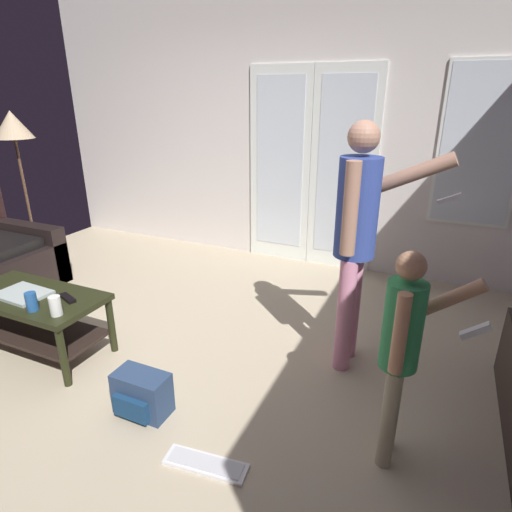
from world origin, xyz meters
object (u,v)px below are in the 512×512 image
(floor_lamp, at_px, (13,131))
(laptop_closed, at_px, (23,294))
(backpack, at_px, (142,394))
(cup_by_laptop, at_px, (55,306))
(cup_near_edge, at_px, (31,302))
(person_adult, at_px, (358,228))
(coffee_table, at_px, (35,310))
(person_child, at_px, (403,343))
(loose_keyboard, at_px, (206,464))
(tv_remote_black, at_px, (68,298))

(floor_lamp, height_order, laptop_closed, floor_lamp)
(backpack, bearing_deg, cup_by_laptop, 173.40)
(laptop_closed, bearing_deg, cup_near_edge, -23.55)
(person_adult, xyz_separation_m, laptop_closed, (-2.14, -0.83, -0.52))
(coffee_table, relative_size, person_adult, 0.63)
(person_child, relative_size, cup_by_laptop, 8.84)
(person_adult, relative_size, person_child, 1.44)
(floor_lamp, bearing_deg, person_adult, -8.55)
(loose_keyboard, bearing_deg, laptop_closed, 167.40)
(person_adult, distance_m, laptop_closed, 2.35)
(backpack, bearing_deg, person_adult, 45.60)
(loose_keyboard, relative_size, cup_by_laptop, 3.48)
(backpack, distance_m, cup_by_laptop, 0.80)
(coffee_table, xyz_separation_m, tv_remote_black, (0.29, 0.05, 0.14))
(person_adult, height_order, backpack, person_adult)
(laptop_closed, xyz_separation_m, cup_near_edge, (0.25, -0.13, 0.05))
(cup_by_laptop, distance_m, tv_remote_black, 0.22)
(coffee_table, height_order, backpack, coffee_table)
(backpack, xyz_separation_m, tv_remote_black, (-0.80, 0.27, 0.34))
(laptop_closed, relative_size, cup_by_laptop, 2.72)
(person_child, xyz_separation_m, cup_near_edge, (-2.27, -0.20, -0.17))
(cup_by_laptop, bearing_deg, coffee_table, 160.64)
(coffee_table, height_order, floor_lamp, floor_lamp)
(person_adult, height_order, tv_remote_black, person_adult)
(person_child, relative_size, tv_remote_black, 6.75)
(person_adult, height_order, laptop_closed, person_adult)
(backpack, bearing_deg, person_child, 10.82)
(person_adult, distance_m, backpack, 1.66)
(loose_keyboard, bearing_deg, coffee_table, 165.95)
(cup_near_edge, bearing_deg, person_child, 5.09)
(cup_near_edge, relative_size, tv_remote_black, 0.74)
(loose_keyboard, bearing_deg, person_child, 28.38)
(backpack, distance_m, cup_near_edge, 0.97)
(person_child, relative_size, laptop_closed, 3.24)
(coffee_table, distance_m, tv_remote_black, 0.32)
(floor_lamp, height_order, cup_by_laptop, floor_lamp)
(floor_lamp, xyz_separation_m, loose_keyboard, (3.31, -1.77, -1.41))
(floor_lamp, height_order, cup_near_edge, floor_lamp)
(laptop_closed, distance_m, tv_remote_black, 0.35)
(cup_by_laptop, relative_size, tv_remote_black, 0.76)
(coffee_table, distance_m, cup_near_edge, 0.32)
(person_child, bearing_deg, tv_remote_black, 179.85)
(coffee_table, relative_size, cup_by_laptop, 7.97)
(floor_lamp, bearing_deg, tv_remote_black, -33.73)
(floor_lamp, height_order, backpack, floor_lamp)
(tv_remote_black, bearing_deg, floor_lamp, 166.87)
(person_adult, bearing_deg, loose_keyboard, -110.57)
(coffee_table, xyz_separation_m, person_child, (2.47, 0.04, 0.35))
(floor_lamp, xyz_separation_m, laptop_closed, (1.63, -1.39, -0.95))
(laptop_closed, xyz_separation_m, cup_by_laptop, (0.45, -0.11, 0.05))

